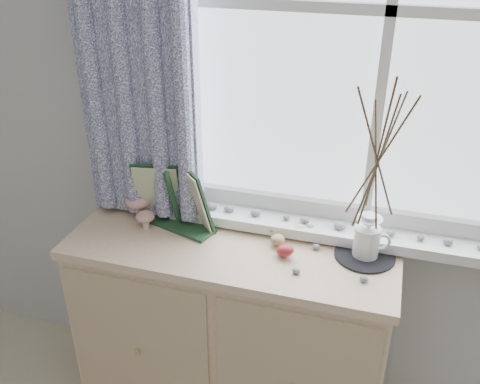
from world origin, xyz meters
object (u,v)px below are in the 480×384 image
(botanical_book, at_px, (171,200))
(toadstool_cluster, at_px, (140,205))
(twig_pitcher, at_px, (378,154))
(sideboard, at_px, (231,334))

(botanical_book, height_order, toadstool_cluster, botanical_book)
(botanical_book, height_order, twig_pitcher, twig_pitcher)
(toadstool_cluster, relative_size, twig_pitcher, 0.24)
(botanical_book, xyz_separation_m, twig_pitcher, (0.71, 0.03, 0.26))
(sideboard, xyz_separation_m, botanical_book, (-0.24, 0.04, 0.55))
(sideboard, bearing_deg, toadstool_cluster, 168.61)
(sideboard, relative_size, botanical_book, 3.27)
(sideboard, relative_size, toadstool_cluster, 7.49)
(sideboard, height_order, botanical_book, botanical_book)
(toadstool_cluster, bearing_deg, botanical_book, -12.91)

